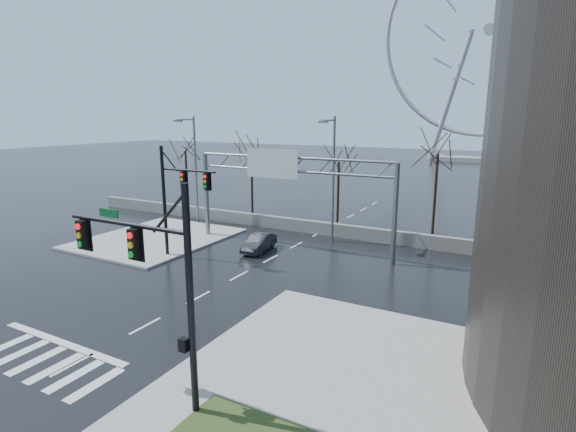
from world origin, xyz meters
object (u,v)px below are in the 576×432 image
Objects in this scene: car at (259,243)px; signal_mast_near at (157,273)px; sign_gantry at (286,182)px; signal_mast_far at (175,192)px; ferris_wheel at (489,39)px.

signal_mast_near is at bearing -74.54° from car.
signal_mast_near reaches higher than sign_gantry.
signal_mast_near is 0.49× the size of sign_gantry.
ferris_wheel is (10.87, 86.04, 21.30)m from signal_mast_far.
signal_mast_near is 17.03m from signal_mast_far.
signal_mast_far is 7.28m from car.
signal_mast_far is 8.14m from sign_gantry.
sign_gantry is at bearing 47.53° from signal_mast_far.
signal_mast_near is at bearing -49.74° from signal_mast_far.
signal_mast_near is 19.14m from car.
signal_mast_near reaches higher than car.
signal_mast_far is 2.07× the size of car.
sign_gantry is at bearing 43.32° from car.
signal_mast_far is 89.30m from ferris_wheel.
ferris_wheel is (5.38, 80.04, 20.95)m from sign_gantry.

